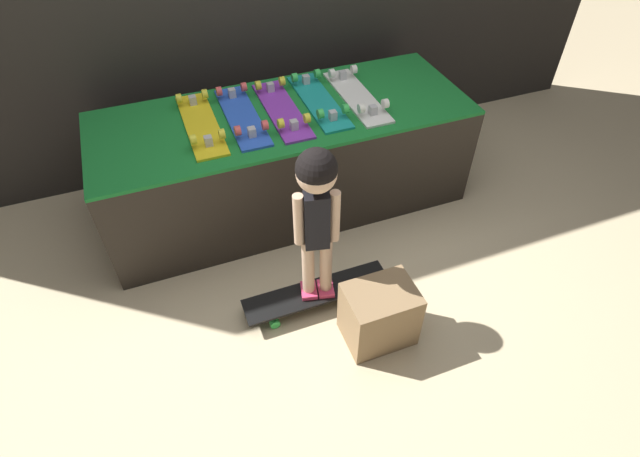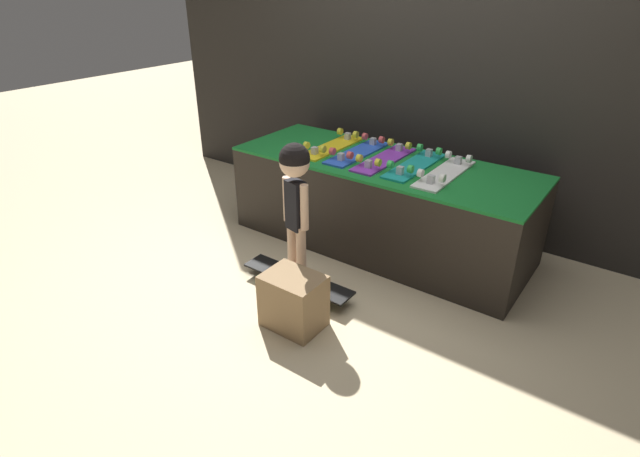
# 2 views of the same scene
# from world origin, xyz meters

# --- Properties ---
(ground_plane) EXTENTS (16.00, 16.00, 0.00)m
(ground_plane) POSITION_xyz_m (0.00, 0.00, 0.00)
(ground_plane) COLOR beige
(back_wall) EXTENTS (5.25, 0.10, 2.69)m
(back_wall) POSITION_xyz_m (0.00, 1.22, 1.35)
(back_wall) COLOR black
(back_wall) RESTS_ON ground_plane
(display_rack) EXTENTS (2.18, 0.82, 0.66)m
(display_rack) POSITION_xyz_m (0.00, 0.57, 0.33)
(display_rack) COLOR black
(display_rack) RESTS_ON ground_plane
(skateboard_yellow_on_rack) EXTENTS (0.18, 0.67, 0.09)m
(skateboard_yellow_on_rack) POSITION_xyz_m (-0.46, 0.59, 0.68)
(skateboard_yellow_on_rack) COLOR yellow
(skateboard_yellow_on_rack) RESTS_ON display_rack
(skateboard_blue_on_rack) EXTENTS (0.18, 0.67, 0.09)m
(skateboard_blue_on_rack) POSITION_xyz_m (-0.23, 0.59, 0.68)
(skateboard_blue_on_rack) COLOR blue
(skateboard_blue_on_rack) RESTS_ON display_rack
(skateboard_purple_on_rack) EXTENTS (0.18, 0.67, 0.09)m
(skateboard_purple_on_rack) POSITION_xyz_m (0.00, 0.58, 0.68)
(skateboard_purple_on_rack) COLOR purple
(skateboard_purple_on_rack) RESTS_ON display_rack
(skateboard_teal_on_rack) EXTENTS (0.18, 0.67, 0.09)m
(skateboard_teal_on_rack) POSITION_xyz_m (0.23, 0.60, 0.68)
(skateboard_teal_on_rack) COLOR teal
(skateboard_teal_on_rack) RESTS_ON display_rack
(skateboard_white_on_rack) EXTENTS (0.18, 0.67, 0.09)m
(skateboard_white_on_rack) POSITION_xyz_m (0.46, 0.57, 0.68)
(skateboard_white_on_rack) COLOR white
(skateboard_white_on_rack) RESTS_ON display_rack
(skateboard_on_floor) EXTENTS (0.79, 0.18, 0.09)m
(skateboard_on_floor) POSITION_xyz_m (-0.11, -0.29, 0.07)
(skateboard_on_floor) COLOR black
(skateboard_on_floor) RESTS_ON ground_plane
(child) EXTENTS (0.21, 0.18, 0.90)m
(child) POSITION_xyz_m (-0.11, -0.29, 0.72)
(child) COLOR #E03D6B
(child) RESTS_ON skateboard_on_floor
(storage_box) EXTENTS (0.34, 0.26, 0.33)m
(storage_box) POSITION_xyz_m (0.10, -0.59, 0.17)
(storage_box) COLOR #8E704C
(storage_box) RESTS_ON ground_plane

